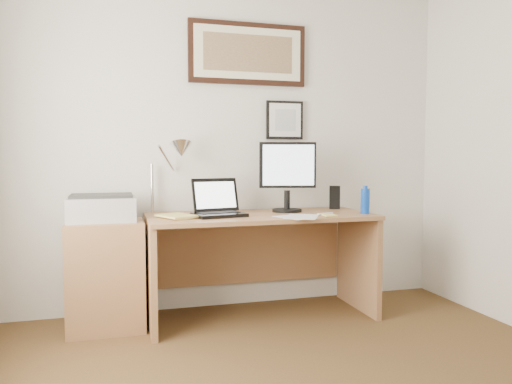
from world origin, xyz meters
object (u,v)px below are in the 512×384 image
object	(u,v)px
side_cabinet	(106,275)
book	(164,218)
water_bottle	(365,201)
lcd_monitor	(288,173)
printer	(102,208)
laptop	(218,207)
desk	(257,245)

from	to	relation	value
side_cabinet	book	xyz separation A→B (m)	(0.38, -0.14, 0.40)
water_bottle	lcd_monitor	bearing A→B (deg)	152.18
book	printer	distance (m)	0.44
laptop	printer	distance (m)	0.78
side_cabinet	water_bottle	xyz separation A→B (m)	(1.81, -0.22, 0.48)
side_cabinet	desk	world-z (taller)	desk
water_bottle	book	world-z (taller)	water_bottle
side_cabinet	book	distance (m)	0.57
printer	desk	bearing A→B (deg)	-0.20
laptop	side_cabinet	bearing A→B (deg)	176.17
laptop	printer	xyz separation A→B (m)	(-0.78, 0.09, 0.01)
water_bottle	printer	world-z (taller)	water_bottle
laptop	printer	size ratio (longest dim) A/B	0.86
printer	lcd_monitor	bearing A→B (deg)	0.09
desk	side_cabinet	bearing A→B (deg)	-178.11
water_bottle	laptop	bearing A→B (deg)	170.66
book	desk	world-z (taller)	book
lcd_monitor	side_cabinet	bearing A→B (deg)	-178.19
water_bottle	laptop	world-z (taller)	laptop
water_bottle	desk	size ratio (longest dim) A/B	0.11
desk	printer	size ratio (longest dim) A/B	3.64
water_bottle	desk	xyz separation A→B (m)	(-0.74, 0.26, -0.33)
side_cabinet	laptop	distance (m)	0.88
book	lcd_monitor	distance (m)	0.99
desk	printer	xyz separation A→B (m)	(-1.09, 0.00, 0.30)
desk	laptop	bearing A→B (deg)	-164.57
book	desk	xyz separation A→B (m)	(0.69, 0.18, -0.25)
side_cabinet	water_bottle	distance (m)	1.88
laptop	printer	bearing A→B (deg)	173.41
water_bottle	lcd_monitor	world-z (taller)	lcd_monitor
side_cabinet	desk	size ratio (longest dim) A/B	0.46
water_bottle	desk	distance (m)	0.85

